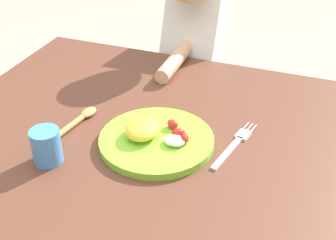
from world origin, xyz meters
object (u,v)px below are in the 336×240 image
Objects in this scene: person at (193,82)px; drinking_cup at (46,146)px; plate at (155,139)px; spoon at (75,123)px; fork at (234,145)px.

drinking_cup is at bearing 81.68° from person.
person is at bearing 98.76° from plate.
drinking_cup reaches higher than spoon.
spoon is 0.20× the size of person.
spoon is at bearing 179.61° from plate.
person is (-0.27, 0.55, -0.16)m from fork.
drinking_cup is at bearing 129.44° from fork.
person is at bearing 38.10° from fork.
spoon is 0.15m from drinking_cup.
plate reaches higher than fork.
drinking_cup is (0.02, -0.15, 0.03)m from spoon.
person reaches higher than plate.
plate is at bearing 118.53° from fork.
plate reaches higher than spoon.
spoon is at bearing 78.01° from person.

